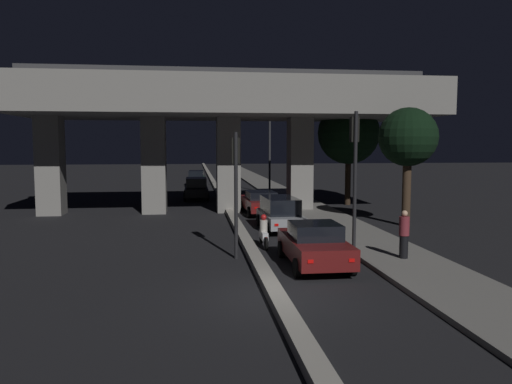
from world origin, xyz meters
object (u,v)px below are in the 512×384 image
object	(u,v)px
traffic_light_left_of_median	(236,173)
car_silver_second	(280,213)
street_lamp	(267,134)
pedestrian_on_sidewalk	(404,234)
car_dark_red_lead	(314,244)
car_dark_green_second_oncoming	(196,178)
car_dark_red_third	(260,202)
motorcycle_white_filtering_near	(264,233)
traffic_light_right_of_median	(355,158)
car_black_lead_oncoming	(196,188)

from	to	relation	value
traffic_light_left_of_median	car_silver_second	world-z (taller)	traffic_light_left_of_median
street_lamp	pedestrian_on_sidewalk	distance (m)	26.18
car_dark_red_lead	car_dark_green_second_oncoming	bearing A→B (deg)	6.44
car_silver_second	car_dark_red_third	world-z (taller)	car_silver_second
traffic_light_left_of_median	street_lamp	bearing A→B (deg)	78.97
street_lamp	car_silver_second	bearing A→B (deg)	-96.33
traffic_light_left_of_median	car_silver_second	bearing A→B (deg)	65.44
traffic_light_left_of_median	motorcycle_white_filtering_near	bearing A→B (deg)	55.46
traffic_light_right_of_median	street_lamp	distance (m)	24.40
traffic_light_right_of_median	street_lamp	size ratio (longest dim) A/B	0.61
car_dark_red_lead	car_silver_second	xyz separation A→B (m)	(0.10, 7.49, 0.11)
car_dark_red_lead	motorcycle_white_filtering_near	distance (m)	3.73
pedestrian_on_sidewalk	motorcycle_white_filtering_near	bearing A→B (deg)	143.61
traffic_light_right_of_median	car_silver_second	size ratio (longest dim) A/B	1.28
car_black_lead_oncoming	pedestrian_on_sidewalk	size ratio (longest dim) A/B	2.39
car_dark_green_second_oncoming	car_silver_second	bearing A→B (deg)	10.59
car_dark_red_lead	car_black_lead_oncoming	xyz separation A→B (m)	(-3.94, 22.13, 0.11)
car_silver_second	pedestrian_on_sidewalk	world-z (taller)	pedestrian_on_sidewalk
street_lamp	car_dark_green_second_oncoming	distance (m)	12.14
car_dark_red_third	car_silver_second	bearing A→B (deg)	179.45
car_silver_second	car_dark_green_second_oncoming	size ratio (longest dim) A/B	1.02
street_lamp	car_dark_red_lead	distance (m)	26.40
car_dark_green_second_oncoming	pedestrian_on_sidewalk	size ratio (longest dim) A/B	2.43
street_lamp	car_dark_red_lead	size ratio (longest dim) A/B	2.01
car_dark_green_second_oncoming	pedestrian_on_sidewalk	world-z (taller)	pedestrian_on_sidewalk
traffic_light_left_of_median	car_dark_red_lead	distance (m)	3.90
car_dark_red_third	motorcycle_white_filtering_near	bearing A→B (deg)	170.70
street_lamp	pedestrian_on_sidewalk	size ratio (longest dim) A/B	5.15
traffic_light_right_of_median	street_lamp	xyz separation A→B (m)	(0.23, 24.36, 1.48)
traffic_light_right_of_median	pedestrian_on_sidewalk	xyz separation A→B (m)	(1.40, -1.46, -2.69)
car_silver_second	car_dark_green_second_oncoming	bearing A→B (deg)	6.35
traffic_light_left_of_median	traffic_light_right_of_median	xyz separation A→B (m)	(4.52, -0.01, 0.52)
car_dark_red_third	pedestrian_on_sidewalk	distance (m)	13.69
traffic_light_left_of_median	car_dark_red_third	world-z (taller)	traffic_light_left_of_median
traffic_light_left_of_median	traffic_light_right_of_median	bearing A→B (deg)	-0.10
traffic_light_left_of_median	car_dark_red_lead	world-z (taller)	traffic_light_left_of_median
pedestrian_on_sidewalk	car_dark_red_lead	bearing A→B (deg)	-178.07
traffic_light_left_of_median	car_black_lead_oncoming	world-z (taller)	traffic_light_left_of_median
traffic_light_right_of_median	car_black_lead_oncoming	bearing A→B (deg)	105.90
traffic_light_right_of_median	car_dark_green_second_oncoming	xyz separation A→B (m)	(-5.78, 33.96, -2.88)
car_dark_red_third	pedestrian_on_sidewalk	bearing A→B (deg)	-168.02
car_black_lead_oncoming	motorcycle_white_filtering_near	distance (m)	18.82
car_silver_second	car_black_lead_oncoming	size ratio (longest dim) A/B	1.04
traffic_light_right_of_median	traffic_light_left_of_median	bearing A→B (deg)	179.90
street_lamp	car_dark_red_third	bearing A→B (deg)	-100.12
car_dark_red_lead	street_lamp	bearing A→B (deg)	-4.48
car_dark_red_lead	car_silver_second	bearing A→B (deg)	-0.49
car_silver_second	motorcycle_white_filtering_near	world-z (taller)	car_silver_second
car_dark_red_lead	traffic_light_left_of_median	bearing A→B (deg)	58.94
motorcycle_white_filtering_near	street_lamp	bearing A→B (deg)	-9.30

